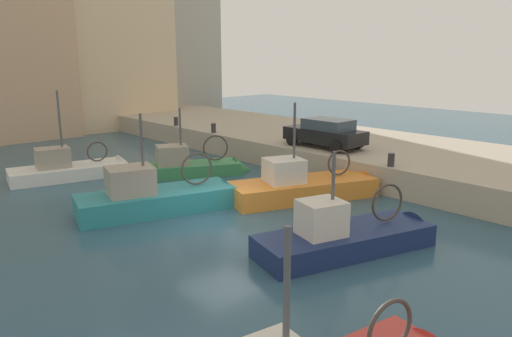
# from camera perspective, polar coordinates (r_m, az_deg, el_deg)

# --- Properties ---
(water_surface) EXTENTS (80.00, 80.00, 0.00)m
(water_surface) POSITION_cam_1_polar(r_m,az_deg,el_deg) (17.03, -4.21, -6.29)
(water_surface) COLOR #2D5166
(water_surface) RESTS_ON ground
(quay_wall) EXTENTS (9.00, 56.00, 1.20)m
(quay_wall) POSITION_cam_1_polar(r_m,az_deg,el_deg) (25.33, 16.71, 1.08)
(quay_wall) COLOR #ADA08C
(quay_wall) RESTS_ON ground
(fishing_boat_white) EXTENTS (6.10, 2.99, 4.98)m
(fishing_boat_white) POSITION_cam_1_polar(r_m,az_deg,el_deg) (24.61, -20.23, -0.66)
(fishing_boat_white) COLOR white
(fishing_boat_white) RESTS_ON ground
(fishing_boat_teal) EXTENTS (6.76, 3.46, 4.54)m
(fishing_boat_teal) POSITION_cam_1_polar(r_m,az_deg,el_deg) (18.54, -10.64, -4.35)
(fishing_boat_teal) COLOR teal
(fishing_boat_teal) RESTS_ON ground
(fishing_boat_navy) EXTENTS (6.48, 3.35, 3.87)m
(fishing_boat_navy) POSITION_cam_1_polar(r_m,az_deg,el_deg) (14.99, 11.46, -8.82)
(fishing_boat_navy) COLOR navy
(fishing_boat_navy) RESTS_ON ground
(fishing_boat_orange) EXTENTS (7.01, 4.10, 4.79)m
(fishing_boat_orange) POSITION_cam_1_polar(r_m,az_deg,el_deg) (19.93, 6.35, -3.05)
(fishing_boat_orange) COLOR orange
(fishing_boat_orange) RESTS_ON ground
(fishing_boat_green) EXTENTS (5.74, 3.70, 3.98)m
(fishing_boat_green) POSITION_cam_1_polar(r_m,az_deg,el_deg) (23.74, -7.14, -0.34)
(fishing_boat_green) COLOR #388951
(fishing_boat_green) RESTS_ON ground
(parked_car_black) EXTENTS (2.01, 4.10, 1.42)m
(parked_car_black) POSITION_cam_1_polar(r_m,az_deg,el_deg) (24.27, 8.16, 4.19)
(parked_car_black) COLOR black
(parked_car_black) RESTS_ON quay_wall
(mooring_bollard_south) EXTENTS (0.28, 0.28, 0.55)m
(mooring_bollard_south) POSITION_cam_1_polar(r_m,az_deg,el_deg) (20.67, 15.58, 0.99)
(mooring_bollard_south) COLOR #2D2D33
(mooring_bollard_south) RESTS_ON quay_wall
(mooring_bollard_mid) EXTENTS (0.28, 0.28, 0.55)m
(mooring_bollard_mid) POSITION_cam_1_polar(r_m,az_deg,el_deg) (28.77, -5.01, 4.76)
(mooring_bollard_mid) COLOR #2D2D33
(mooring_bollard_mid) RESTS_ON quay_wall
(mooring_bollard_north) EXTENTS (0.28, 0.28, 0.55)m
(mooring_bollard_north) POSITION_cam_1_polar(r_m,az_deg,el_deg) (32.03, -9.37, 5.49)
(mooring_bollard_north) COLOR #2D2D33
(mooring_bollard_north) RESTS_ON quay_wall
(waterfront_building_west) EXTENTS (9.40, 7.96, 14.70)m
(waterfront_building_west) POSITION_cam_1_polar(r_m,az_deg,el_deg) (41.87, -17.78, 14.92)
(waterfront_building_west) COLOR beige
(waterfront_building_west) RESTS_ON ground
(waterfront_building_east_mid) EXTENTS (10.84, 6.45, 21.14)m
(waterfront_building_east_mid) POSITION_cam_1_polar(r_m,az_deg,el_deg) (48.71, -11.68, 18.73)
(waterfront_building_east_mid) COLOR #B2A899
(waterfront_building_east_mid) RESTS_ON ground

